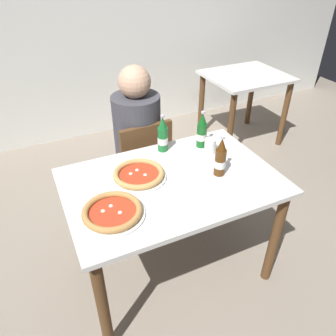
% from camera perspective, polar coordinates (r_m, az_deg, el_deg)
% --- Properties ---
extents(ground_plane, '(8.00, 8.00, 0.00)m').
position_cam_1_polar(ground_plane, '(2.37, 0.53, -16.81)').
color(ground_plane, gray).
extents(back_wall_tiled, '(7.00, 0.10, 2.60)m').
position_cam_1_polar(back_wall_tiled, '(3.64, -15.99, 24.60)').
color(back_wall_tiled, white).
rests_on(back_wall_tiled, ground_plane).
extents(dining_table_main, '(1.20, 0.80, 0.75)m').
position_cam_1_polar(dining_table_main, '(1.92, 0.64, -4.82)').
color(dining_table_main, silver).
rests_on(dining_table_main, ground_plane).
extents(chair_behind_table, '(0.42, 0.42, 0.85)m').
position_cam_1_polar(chair_behind_table, '(2.48, -4.59, 0.80)').
color(chair_behind_table, brown).
rests_on(chair_behind_table, ground_plane).
extents(diner_seated, '(0.34, 0.34, 1.21)m').
position_cam_1_polar(diner_seated, '(2.46, -5.18, 3.35)').
color(diner_seated, '#2D3342').
rests_on(diner_seated, ground_plane).
extents(dining_table_background, '(0.80, 0.70, 0.75)m').
position_cam_1_polar(dining_table_background, '(3.62, 13.19, 13.20)').
color(dining_table_background, silver).
rests_on(dining_table_background, ground_plane).
extents(pizza_margherita_near, '(0.32, 0.32, 0.04)m').
position_cam_1_polar(pizza_margherita_near, '(1.63, -9.67, -7.60)').
color(pizza_margherita_near, white).
rests_on(pizza_margherita_near, dining_table_main).
extents(pizza_marinara_far, '(0.32, 0.32, 0.04)m').
position_cam_1_polar(pizza_marinara_far, '(1.86, -5.13, -1.16)').
color(pizza_marinara_far, white).
rests_on(pizza_marinara_far, dining_table_main).
extents(beer_bottle_left, '(0.07, 0.07, 0.25)m').
position_cam_1_polar(beer_bottle_left, '(2.12, 5.92, 6.27)').
color(beer_bottle_left, '#14591E').
rests_on(beer_bottle_left, dining_table_main).
extents(beer_bottle_center, '(0.07, 0.07, 0.25)m').
position_cam_1_polar(beer_bottle_center, '(1.86, 9.13, 1.61)').
color(beer_bottle_center, '#512D0F').
rests_on(beer_bottle_center, dining_table_main).
extents(beer_bottle_right, '(0.07, 0.07, 0.25)m').
position_cam_1_polar(beer_bottle_right, '(2.06, -0.93, 5.62)').
color(beer_bottle_right, '#196B2D').
rests_on(beer_bottle_right, dining_table_main).
extents(napkin_with_cutlery, '(0.21, 0.21, 0.01)m').
position_cam_1_polar(napkin_with_cutlery, '(1.77, 3.98, -4.02)').
color(napkin_with_cutlery, white).
rests_on(napkin_with_cutlery, dining_table_main).
extents(paper_cup, '(0.07, 0.07, 0.09)m').
position_cam_1_polar(paper_cup, '(2.09, 7.35, 3.85)').
color(paper_cup, white).
rests_on(paper_cup, dining_table_main).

